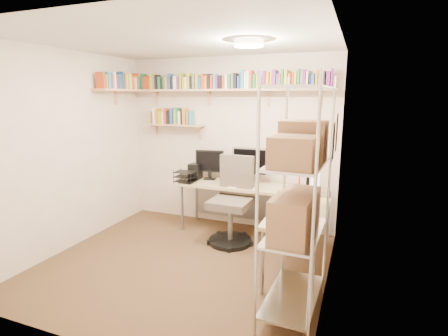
{
  "coord_description": "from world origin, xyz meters",
  "views": [
    {
      "loc": [
        1.82,
        -3.37,
        1.93
      ],
      "look_at": [
        0.29,
        0.55,
        1.07
      ],
      "focal_mm": 28.0,
      "sensor_mm": 36.0,
      "label": 1
    }
  ],
  "objects": [
    {
      "name": "office_chair",
      "position": [
        0.31,
        0.82,
        0.49
      ],
      "size": [
        0.61,
        0.62,
        1.16
      ],
      "rotation": [
        0.0,
        0.0,
        -0.02
      ],
      "color": "black",
      "rests_on": "ground"
    },
    {
      "name": "wire_rack",
      "position": [
        1.36,
        -0.5,
        1.2
      ],
      "size": [
        0.47,
        0.93,
        2.11
      ],
      "rotation": [
        0.0,
        0.0,
        -0.03
      ],
      "color": "silver",
      "rests_on": "ground"
    },
    {
      "name": "ground",
      "position": [
        0.0,
        0.0,
        0.0
      ],
      "size": [
        3.2,
        3.2,
        0.0
      ],
      "primitive_type": "plane",
      "color": "#43291C",
      "rests_on": "ground"
    },
    {
      "name": "wall_shelves",
      "position": [
        -0.42,
        1.3,
        2.02
      ],
      "size": [
        3.12,
        1.09,
        0.8
      ],
      "color": "tan",
      "rests_on": "ground"
    },
    {
      "name": "corner_desk",
      "position": [
        0.48,
        0.95,
        0.7
      ],
      "size": [
        2.18,
        1.81,
        1.23
      ],
      "color": "beige",
      "rests_on": "ground"
    },
    {
      "name": "room_shell",
      "position": [
        0.0,
        0.0,
        1.55
      ],
      "size": [
        3.24,
        3.04,
        2.52
      ],
      "color": "beige",
      "rests_on": "ground"
    }
  ]
}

